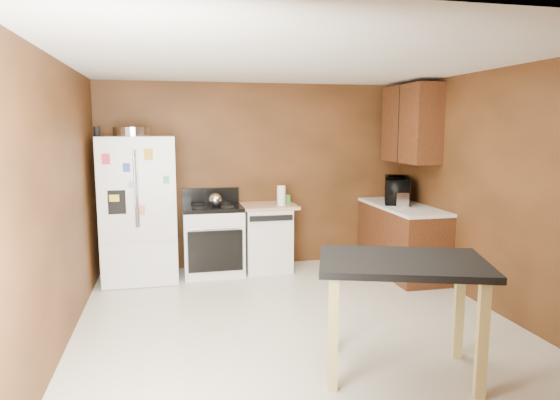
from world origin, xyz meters
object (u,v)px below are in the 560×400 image
object	(u,v)px
pen_cup	(97,132)
island	(402,277)
toaster	(401,199)
refrigerator	(139,209)
microwave	(397,191)
dishwasher	(267,237)
gas_range	(213,239)
paper_towel	(281,196)
green_canister	(287,199)
kettle	(215,200)
roasting_pan	(132,132)

from	to	relation	value
pen_cup	island	distance (m)	3.97
toaster	refrigerator	distance (m)	3.32
pen_cup	toaster	distance (m)	3.84
microwave	dishwasher	distance (m)	1.85
gas_range	dishwasher	bearing A→B (deg)	1.94
paper_towel	green_canister	world-z (taller)	paper_towel
toaster	refrigerator	bearing A→B (deg)	-173.70
microwave	island	distance (m)	3.02
kettle	island	world-z (taller)	kettle
roasting_pan	microwave	world-z (taller)	roasting_pan
kettle	green_canister	size ratio (longest dim) A/B	1.47
refrigerator	roasting_pan	bearing A→B (deg)	155.07
pen_cup	island	xyz separation A→B (m)	(2.54, -2.85, -1.09)
refrigerator	pen_cup	bearing A→B (deg)	-166.49
pen_cup	refrigerator	bearing A→B (deg)	13.51
gas_range	island	distance (m)	3.25
kettle	paper_towel	bearing A→B (deg)	-1.54
pen_cup	island	bearing A→B (deg)	-48.33
green_canister	gas_range	world-z (taller)	gas_range
paper_towel	green_canister	size ratio (longest dim) A/B	2.21
paper_towel	gas_range	xyz separation A→B (m)	(-0.89, 0.09, -0.56)
pen_cup	island	size ratio (longest dim) A/B	0.08
pen_cup	green_canister	world-z (taller)	pen_cup
island	paper_towel	bearing A→B (deg)	95.67
toaster	green_canister	bearing A→B (deg)	171.81
roasting_pan	microwave	size ratio (longest dim) A/B	0.76
kettle	paper_towel	distance (m)	0.86
microwave	paper_towel	bearing A→B (deg)	106.57
kettle	dishwasher	distance (m)	0.88
roasting_pan	refrigerator	bearing A→B (deg)	-24.93
kettle	microwave	distance (m)	2.42
pen_cup	gas_range	xyz separation A→B (m)	(1.35, 0.17, -1.40)
microwave	gas_range	xyz separation A→B (m)	(-2.44, 0.28, -0.60)
refrigerator	island	distance (m)	3.62
pen_cup	paper_towel	size ratio (longest dim) A/B	0.45
roasting_pan	gas_range	world-z (taller)	roasting_pan
paper_towel	roasting_pan	bearing A→B (deg)	178.21
green_canister	dishwasher	bearing A→B (deg)	-177.70
toaster	dishwasher	size ratio (longest dim) A/B	0.29
microwave	gas_range	bearing A→B (deg)	106.92
microwave	green_canister	bearing A→B (deg)	101.16
refrigerator	green_canister	bearing A→B (deg)	2.89
pen_cup	kettle	size ratio (longest dim) A/B	0.67
toaster	island	bearing A→B (deg)	-100.99
green_canister	toaster	size ratio (longest dim) A/B	0.46
toaster	microwave	world-z (taller)	microwave
roasting_pan	refrigerator	size ratio (longest dim) A/B	0.24
microwave	gas_range	size ratio (longest dim) A/B	0.53
kettle	island	xyz separation A→B (m)	(1.15, -2.95, -0.21)
pen_cup	kettle	xyz separation A→B (m)	(1.38, 0.10, -0.87)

